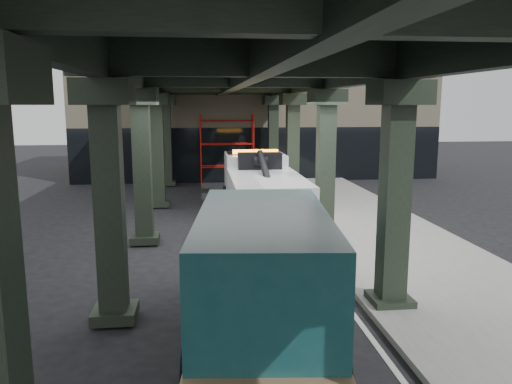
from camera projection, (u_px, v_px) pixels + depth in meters
ground at (255, 258)px, 14.82m from camera, size 90.00×90.00×0.00m
sidewalk at (377, 235)px, 17.26m from camera, size 5.00×40.00×0.15m
lane_stripe at (298, 239)px, 16.96m from camera, size 0.12×38.00×0.01m
viaduct at (235, 74)px, 15.79m from camera, size 7.40×32.00×6.40m
building at (252, 112)px, 33.92m from camera, size 22.00×10.00×8.00m
scaffolding at (227, 147)px, 28.79m from camera, size 3.08×0.88×4.00m
tow_truck at (261, 189)px, 18.77m from camera, size 2.67×8.69×2.84m
towed_van at (263, 269)px, 9.56m from camera, size 3.09×6.58×2.58m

